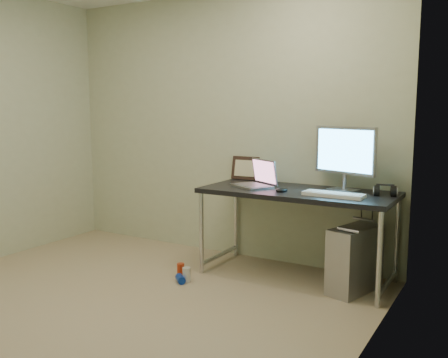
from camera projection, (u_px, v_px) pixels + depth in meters
floor at (97, 313)px, 3.48m from camera, size 3.50×3.50×0.00m
wall_back at (223, 126)px, 4.80m from camera, size 3.50×0.02×2.50m
wall_right at (351, 144)px, 2.43m from camera, size 0.02×3.50×2.50m
desk at (297, 199)px, 4.13m from camera, size 1.58×0.69×0.75m
tower_computer at (355, 259)px, 3.87m from camera, size 0.35×0.53×0.55m
cable_a at (362, 231)px, 4.19m from camera, size 0.01×0.16×0.69m
cable_b at (372, 235)px, 4.13m from camera, size 0.02×0.11×0.71m
can_red at (181, 270)px, 4.24m from camera, size 0.08×0.08×0.11m
can_white at (187, 275)px, 4.10m from camera, size 0.09×0.09×0.12m
can_blue at (180, 279)px, 4.09m from camera, size 0.13×0.12×0.06m
laptop at (257, 180)px, 4.29m from camera, size 0.43×0.41×0.23m
monitor at (345, 153)px, 4.04m from camera, size 0.54×0.22×0.53m
keyboard at (334, 195)px, 3.83m from camera, size 0.47×0.17×0.03m
mouse_right at (357, 196)px, 3.75m from camera, size 0.09×0.12×0.04m
mouse_left at (282, 189)px, 4.04m from camera, size 0.11×0.14×0.04m
headphones at (385, 192)px, 3.86m from camera, size 0.19×0.11×0.11m
picture_frame at (245, 168)px, 4.71m from camera, size 0.28×0.09×0.22m
webcam at (266, 173)px, 4.53m from camera, size 0.04×0.03×0.12m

